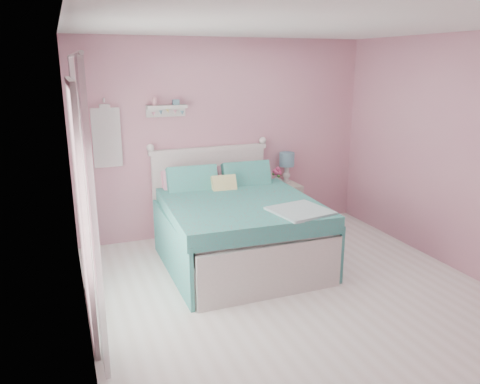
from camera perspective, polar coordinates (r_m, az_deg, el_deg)
floor at (r=4.79m, az=7.60°, el=-13.08°), size 4.50×4.50×0.00m
room_shell at (r=4.27m, az=8.35°, el=5.93°), size 4.50×4.50×4.50m
bed at (r=5.53m, az=-0.57°, el=-4.31°), size 1.70×2.11×1.20m
nightstand at (r=6.64m, az=5.16°, el=-1.71°), size 0.44×0.44×0.64m
table_lamp at (r=6.63m, az=5.72°, el=3.71°), size 0.21×0.21×0.42m
vase at (r=6.51m, az=4.57°, el=1.53°), size 0.16×0.16×0.15m
teacup at (r=6.39m, az=5.22°, el=0.87°), size 0.11×0.11×0.07m
roses at (r=6.48m, az=4.60°, el=2.49°), size 0.14×0.11×0.12m
wall_shelf at (r=6.01m, az=-9.00°, el=10.09°), size 0.50×0.15×0.25m
hanging_dress at (r=5.93m, az=-15.93°, el=6.36°), size 0.34×0.03×0.72m
french_door at (r=4.24m, az=-18.78°, el=-1.91°), size 0.04×1.32×2.16m
curtain_near at (r=3.50m, az=-17.45°, el=-3.61°), size 0.04×0.40×2.32m
curtain_far at (r=4.93m, az=-18.78°, el=1.75°), size 0.04×0.40×2.32m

